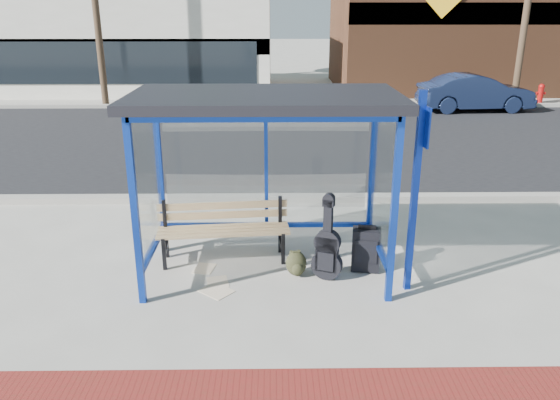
{
  "coord_description": "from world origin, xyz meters",
  "views": [
    {
      "loc": [
        0.09,
        -6.65,
        3.39
      ],
      "look_at": [
        0.19,
        0.2,
        0.98
      ],
      "focal_mm": 35.0,
      "sensor_mm": 36.0,
      "label": 1
    }
  ],
  "objects_px": {
    "backpack": "(296,264)",
    "suitcase": "(366,250)",
    "guitar_bag": "(327,250)",
    "fire_hydrant": "(541,93)",
    "parked_car": "(475,93)",
    "bench": "(223,227)"
  },
  "relations": [
    {
      "from": "backpack",
      "to": "guitar_bag",
      "type": "bearing_deg",
      "value": -24.2
    },
    {
      "from": "backpack",
      "to": "parked_car",
      "type": "height_order",
      "value": "parked_car"
    },
    {
      "from": "bench",
      "to": "backpack",
      "type": "bearing_deg",
      "value": -32.96
    },
    {
      "from": "guitar_bag",
      "to": "fire_hydrant",
      "type": "distance_m",
      "value": 16.7
    },
    {
      "from": "guitar_bag",
      "to": "fire_hydrant",
      "type": "bearing_deg",
      "value": 77.32
    },
    {
      "from": "bench",
      "to": "suitcase",
      "type": "distance_m",
      "value": 2.0
    },
    {
      "from": "suitcase",
      "to": "parked_car",
      "type": "height_order",
      "value": "parked_car"
    },
    {
      "from": "backpack",
      "to": "fire_hydrant",
      "type": "height_order",
      "value": "fire_hydrant"
    },
    {
      "from": "guitar_bag",
      "to": "backpack",
      "type": "relative_size",
      "value": 3.33
    },
    {
      "from": "parked_car",
      "to": "fire_hydrant",
      "type": "xyz_separation_m",
      "value": [
        2.98,
        1.41,
        -0.23
      ]
    },
    {
      "from": "bench",
      "to": "parked_car",
      "type": "height_order",
      "value": "parked_car"
    },
    {
      "from": "guitar_bag",
      "to": "suitcase",
      "type": "bearing_deg",
      "value": 44.9
    },
    {
      "from": "bench",
      "to": "guitar_bag",
      "type": "xyz_separation_m",
      "value": [
        1.4,
        -0.63,
        -0.08
      ]
    },
    {
      "from": "fire_hydrant",
      "to": "guitar_bag",
      "type": "bearing_deg",
      "value": -123.86
    },
    {
      "from": "guitar_bag",
      "to": "bench",
      "type": "bearing_deg",
      "value": 176.94
    },
    {
      "from": "bench",
      "to": "guitar_bag",
      "type": "height_order",
      "value": "guitar_bag"
    },
    {
      "from": "parked_car",
      "to": "suitcase",
      "type": "bearing_deg",
      "value": 151.4
    },
    {
      "from": "backpack",
      "to": "suitcase",
      "type": "bearing_deg",
      "value": -1.09
    },
    {
      "from": "guitar_bag",
      "to": "backpack",
      "type": "height_order",
      "value": "guitar_bag"
    },
    {
      "from": "guitar_bag",
      "to": "parked_car",
      "type": "xyz_separation_m",
      "value": [
        6.33,
        12.46,
        0.22
      ]
    },
    {
      "from": "bench",
      "to": "parked_car",
      "type": "bearing_deg",
      "value": 51.47
    },
    {
      "from": "guitar_bag",
      "to": "backpack",
      "type": "xyz_separation_m",
      "value": [
        -0.4,
        0.11,
        -0.25
      ]
    }
  ]
}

